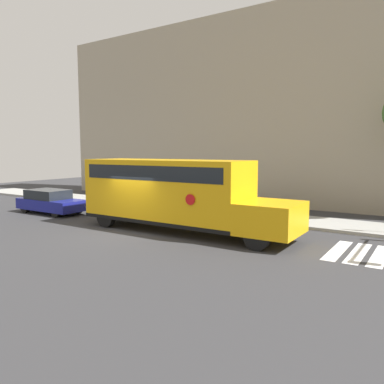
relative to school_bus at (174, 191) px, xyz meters
name	(u,v)px	position (x,y,z in m)	size (l,w,h in m)	color
ground_plane	(129,233)	(-1.41, -1.45, -1.83)	(60.00, 60.00, 0.00)	#333335
sidewalk_strip	(205,212)	(-1.41, 5.05, -1.76)	(44.00, 3.00, 0.15)	#9E9E99
building_backdrop	(252,111)	(-1.41, 11.55, 4.64)	(32.00, 4.00, 12.93)	#9E937F
school_bus	(174,191)	(0.00, 0.00, 0.00)	(10.20, 2.57, 3.24)	#EAA80F
parked_car	(50,201)	(-8.98, 0.02, -1.14)	(4.34, 1.76, 1.37)	navy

